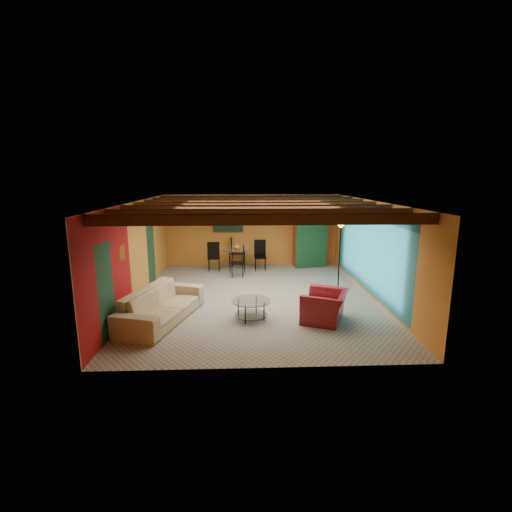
{
  "coord_description": "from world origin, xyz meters",
  "views": [
    {
      "loc": [
        -0.44,
        -10.09,
        3.35
      ],
      "look_at": [
        0.0,
        0.2,
        1.15
      ],
      "focal_mm": 26.18,
      "sensor_mm": 36.0,
      "label": 1
    }
  ],
  "objects_px": {
    "coffee_table": "(251,309)",
    "potted_plant": "(311,205)",
    "vase": "(237,238)",
    "floor_lamp": "(339,259)",
    "sofa": "(162,304)",
    "armoire": "(310,239)",
    "armchair": "(325,306)",
    "dining_table": "(237,256)"
  },
  "relations": [
    {
      "from": "potted_plant",
      "to": "vase",
      "type": "distance_m",
      "value": 3.04
    },
    {
      "from": "dining_table",
      "to": "sofa",
      "type": "bearing_deg",
      "value": -110.46
    },
    {
      "from": "armoire",
      "to": "floor_lamp",
      "type": "xyz_separation_m",
      "value": [
        0.13,
        -3.71,
        0.05
      ]
    },
    {
      "from": "armchair",
      "to": "floor_lamp",
      "type": "xyz_separation_m",
      "value": [
        0.79,
        1.82,
        0.73
      ]
    },
    {
      "from": "coffee_table",
      "to": "vase",
      "type": "xyz_separation_m",
      "value": [
        -0.36,
        4.71,
        0.98
      ]
    },
    {
      "from": "armchair",
      "to": "potted_plant",
      "type": "xyz_separation_m",
      "value": [
        0.66,
        5.53,
        1.96
      ]
    },
    {
      "from": "armchair",
      "to": "dining_table",
      "type": "xyz_separation_m",
      "value": [
        -2.1,
        4.88,
        0.2
      ]
    },
    {
      "from": "floor_lamp",
      "to": "armchair",
      "type": "bearing_deg",
      "value": -113.36
    },
    {
      "from": "floor_lamp",
      "to": "potted_plant",
      "type": "height_order",
      "value": "potted_plant"
    },
    {
      "from": "potted_plant",
      "to": "vase",
      "type": "height_order",
      "value": "potted_plant"
    },
    {
      "from": "sofa",
      "to": "floor_lamp",
      "type": "relative_size",
      "value": 1.23
    },
    {
      "from": "sofa",
      "to": "potted_plant",
      "type": "height_order",
      "value": "potted_plant"
    },
    {
      "from": "sofa",
      "to": "floor_lamp",
      "type": "height_order",
      "value": "floor_lamp"
    },
    {
      "from": "armoire",
      "to": "floor_lamp",
      "type": "distance_m",
      "value": 3.71
    },
    {
      "from": "sofa",
      "to": "coffee_table",
      "type": "height_order",
      "value": "sofa"
    },
    {
      "from": "floor_lamp",
      "to": "vase",
      "type": "height_order",
      "value": "floor_lamp"
    },
    {
      "from": "sofa",
      "to": "vase",
      "type": "relative_size",
      "value": 12.87
    },
    {
      "from": "coffee_table",
      "to": "floor_lamp",
      "type": "relative_size",
      "value": 0.43
    },
    {
      "from": "sofa",
      "to": "vase",
      "type": "distance_m",
      "value": 5.08
    },
    {
      "from": "armchair",
      "to": "potted_plant",
      "type": "distance_m",
      "value": 5.9
    },
    {
      "from": "armchair",
      "to": "dining_table",
      "type": "relative_size",
      "value": 0.52
    },
    {
      "from": "dining_table",
      "to": "potted_plant",
      "type": "relative_size",
      "value": 4.4
    },
    {
      "from": "armchair",
      "to": "vase",
      "type": "distance_m",
      "value": 5.38
    },
    {
      "from": "armchair",
      "to": "vase",
      "type": "bearing_deg",
      "value": -132.83
    },
    {
      "from": "coffee_table",
      "to": "vase",
      "type": "relative_size",
      "value": 4.5
    },
    {
      "from": "sofa",
      "to": "floor_lamp",
      "type": "xyz_separation_m",
      "value": [
        4.64,
        1.63,
        0.7
      ]
    },
    {
      "from": "floor_lamp",
      "to": "potted_plant",
      "type": "bearing_deg",
      "value": 91.98
    },
    {
      "from": "potted_plant",
      "to": "coffee_table",
      "type": "bearing_deg",
      "value": -114.16
    },
    {
      "from": "dining_table",
      "to": "armchair",
      "type": "bearing_deg",
      "value": -66.76
    },
    {
      "from": "sofa",
      "to": "coffee_table",
      "type": "xyz_separation_m",
      "value": [
        2.11,
        -0.01,
        -0.15
      ]
    },
    {
      "from": "sofa",
      "to": "armchair",
      "type": "relative_size",
      "value": 2.41
    },
    {
      "from": "sofa",
      "to": "armoire",
      "type": "height_order",
      "value": "armoire"
    },
    {
      "from": "sofa",
      "to": "armchair",
      "type": "bearing_deg",
      "value": -76.39
    },
    {
      "from": "armchair",
      "to": "armoire",
      "type": "height_order",
      "value": "armoire"
    },
    {
      "from": "armoire",
      "to": "vase",
      "type": "relative_size",
      "value": 9.95
    },
    {
      "from": "coffee_table",
      "to": "potted_plant",
      "type": "bearing_deg",
      "value": 65.84
    },
    {
      "from": "coffee_table",
      "to": "floor_lamp",
      "type": "distance_m",
      "value": 3.13
    },
    {
      "from": "armchair",
      "to": "coffee_table",
      "type": "height_order",
      "value": "armchair"
    },
    {
      "from": "armchair",
      "to": "armoire",
      "type": "distance_m",
      "value": 5.61
    },
    {
      "from": "armoire",
      "to": "potted_plant",
      "type": "xyz_separation_m",
      "value": [
        0.0,
        0.0,
        1.28
      ]
    },
    {
      "from": "floor_lamp",
      "to": "vase",
      "type": "xyz_separation_m",
      "value": [
        -2.88,
        3.06,
        0.13
      ]
    },
    {
      "from": "armchair",
      "to": "potted_plant",
      "type": "bearing_deg",
      "value": -162.86
    }
  ]
}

